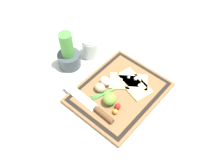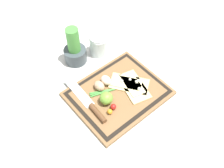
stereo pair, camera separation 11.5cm
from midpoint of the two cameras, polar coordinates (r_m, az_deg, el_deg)
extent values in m
plane|color=silver|center=(1.16, 4.14, -2.52)|extent=(6.00, 6.00, 0.00)
cube|color=brown|center=(1.16, 4.16, -2.28)|extent=(0.40, 0.33, 0.02)
cube|color=black|center=(1.15, 4.19, -2.01)|extent=(0.38, 0.30, 0.00)
cube|color=brown|center=(1.15, 4.19, -1.97)|extent=(0.34, 0.27, 0.00)
cube|color=#DBBC7F|center=(1.17, 7.53, -0.75)|extent=(0.13, 0.19, 0.01)
cube|color=beige|center=(1.17, 7.24, -0.13)|extent=(0.10, 0.15, 0.00)
sphere|color=silver|center=(1.15, 8.83, -1.27)|extent=(0.02, 0.02, 0.02)
sphere|color=silver|center=(1.18, 6.75, 0.80)|extent=(0.01, 0.01, 0.01)
cube|color=#DBBC7F|center=(1.18, 6.62, -0.20)|extent=(0.17, 0.19, 0.01)
cube|color=beige|center=(1.17, 6.03, 0.09)|extent=(0.13, 0.15, 0.00)
sphere|color=silver|center=(1.17, 8.21, 0.31)|extent=(0.02, 0.02, 0.02)
sphere|color=silver|center=(1.17, 5.02, 0.48)|extent=(0.01, 0.01, 0.01)
cube|color=silver|center=(1.15, -4.43, -1.91)|extent=(0.05, 0.19, 0.00)
cylinder|color=brown|center=(1.07, -0.07, -6.55)|extent=(0.03, 0.10, 0.02)
ellipsoid|color=tan|center=(1.14, 0.12, -0.61)|extent=(0.04, 0.05, 0.04)
ellipsoid|color=beige|center=(1.16, 1.52, 0.63)|extent=(0.04, 0.05, 0.04)
sphere|color=#70A838|center=(1.09, 1.75, -3.32)|extent=(0.06, 0.06, 0.06)
sphere|color=red|center=(1.09, 3.32, -5.17)|extent=(0.02, 0.02, 0.02)
sphere|color=orange|center=(1.08, 2.58, -6.24)|extent=(0.02, 0.02, 0.02)
cylinder|color=#47933D|center=(1.16, 3.91, -1.17)|extent=(0.22, 0.12, 0.01)
cylinder|color=#47933D|center=(1.16, 3.91, -1.17)|extent=(0.23, 0.10, 0.01)
cylinder|color=#47933D|center=(1.16, 3.91, -1.17)|extent=(0.23, 0.09, 0.01)
cylinder|color=#3D474C|center=(1.27, -5.40, 6.15)|extent=(0.11, 0.11, 0.07)
cylinder|color=#47933D|center=(1.22, -5.69, 8.74)|extent=(0.06, 0.06, 0.16)
cylinder|color=silver|center=(1.30, -0.41, 8.21)|extent=(0.09, 0.09, 0.10)
cylinder|color=olive|center=(1.32, -0.40, 7.30)|extent=(0.08, 0.08, 0.03)
cylinder|color=silver|center=(1.26, -0.42, 9.95)|extent=(0.08, 0.08, 0.01)
camera|label=1|loc=(0.06, -87.13, 3.71)|focal=42.00mm
camera|label=2|loc=(0.06, 92.87, -3.71)|focal=42.00mm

